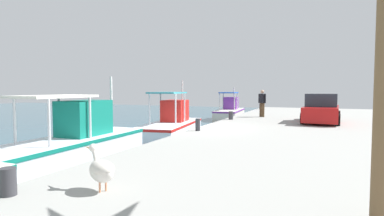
% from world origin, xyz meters
% --- Properties ---
extents(quay_pier, '(36.00, 10.00, 0.80)m').
position_xyz_m(quay_pier, '(0.00, -5.00, 0.40)').
color(quay_pier, '#9E9E99').
rests_on(quay_pier, ground).
extents(fishing_boat_second, '(6.53, 2.10, 3.12)m').
position_xyz_m(fishing_boat_second, '(-5.76, 2.40, 0.74)').
color(fishing_boat_second, white).
rests_on(fishing_boat_second, ground).
extents(fishing_boat_third, '(6.35, 2.89, 3.14)m').
position_xyz_m(fishing_boat_third, '(1.91, 2.38, 0.64)').
color(fishing_boat_third, white).
rests_on(fishing_boat_third, ground).
extents(fishing_boat_fourth, '(5.47, 2.25, 2.79)m').
position_xyz_m(fishing_boat_fourth, '(12.21, 1.83, 0.65)').
color(fishing_boat_fourth, silver).
rests_on(fishing_boat_fourth, ground).
extents(pelican, '(0.57, 0.96, 0.82)m').
position_xyz_m(pelican, '(-9.41, -1.78, 1.20)').
color(pelican, tan).
rests_on(pelican, quay_pier).
extents(fisherman_standing, '(0.39, 0.53, 1.76)m').
position_xyz_m(fisherman_standing, '(6.63, -1.87, 1.77)').
color(fisherman_standing, '#4C3823').
rests_on(fisherman_standing, quay_pier).
extents(parked_car, '(4.18, 2.04, 1.57)m').
position_xyz_m(parked_car, '(4.46, -5.44, 1.52)').
color(parked_car, black).
rests_on(parked_car, quay_pier).
extents(mooring_bollard_nearest, '(0.27, 0.27, 0.48)m').
position_xyz_m(mooring_bollard_nearest, '(-10.20, -0.45, 1.04)').
color(mooring_bollard_nearest, '#333338').
rests_on(mooring_bollard_nearest, quay_pier).
extents(mooring_bollard_second, '(0.22, 0.22, 0.54)m').
position_xyz_m(mooring_bollard_second, '(-1.28, -0.45, 1.07)').
color(mooring_bollard_second, '#333338').
rests_on(mooring_bollard_second, quay_pier).
extents(mooring_bollard_third, '(0.27, 0.27, 0.48)m').
position_xyz_m(mooring_bollard_third, '(4.18, -0.45, 1.04)').
color(mooring_bollard_third, '#333338').
rests_on(mooring_bollard_third, quay_pier).
extents(mooring_bollard_fourth, '(0.27, 0.27, 0.52)m').
position_xyz_m(mooring_bollard_fourth, '(14.38, -0.45, 1.06)').
color(mooring_bollard_fourth, '#333338').
rests_on(mooring_bollard_fourth, quay_pier).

